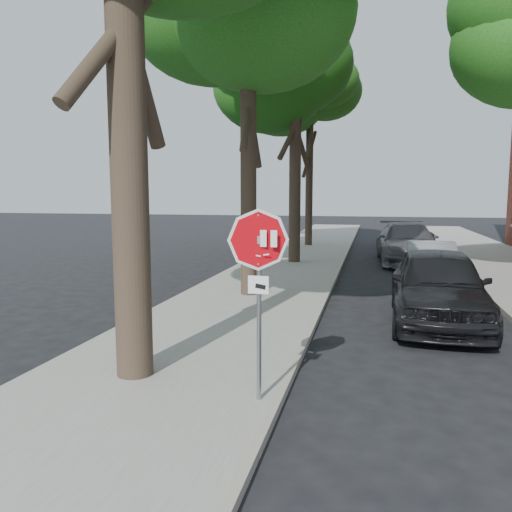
{
  "coord_description": "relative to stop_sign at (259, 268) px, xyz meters",
  "views": [
    {
      "loc": [
        0.76,
        -6.38,
        2.92
      ],
      "look_at": [
        -0.83,
        0.38,
        2.05
      ],
      "focal_mm": 35.0,
      "sensor_mm": 36.0,
      "label": 1
    }
  ],
  "objects": [
    {
      "name": "tree_mid_b",
      "position": [
        -1.72,
        14.15,
        6.05
      ],
      "size": [
        5.88,
        5.46,
        10.36
      ],
      "color": "black",
      "rests_on": "sidewalk_left"
    },
    {
      "name": "ground",
      "position": [
        0.7,
        0.03,
        -1.95
      ],
      "size": [
        120.0,
        120.0,
        0.0
      ],
      "primitive_type": "plane",
      "color": "black",
      "rests_on": "ground"
    },
    {
      "name": "curb_left",
      "position": [
        0.25,
        12.03,
        -1.88
      ],
      "size": [
        0.12,
        55.0,
        0.13
      ],
      "primitive_type": "cube",
      "color": "#9E9384",
      "rests_on": "ground"
    },
    {
      "name": "car_c",
      "position": [
        2.88,
        15.61,
        -1.1
      ],
      "size": [
        2.61,
        5.91,
        1.69
      ],
      "primitive_type": "imported",
      "rotation": [
        0.0,
        0.0,
        0.04
      ],
      "color": "#55555A",
      "rests_on": "ground"
    },
    {
      "name": "stop_sign",
      "position": [
        0.0,
        0.0,
        0.0
      ],
      "size": [
        0.76,
        0.34,
        2.61
      ],
      "color": "gray",
      "rests_on": "sidewalk_left"
    },
    {
      "name": "curb_right",
      "position": [
        4.65,
        12.03,
        -1.88
      ],
      "size": [
        0.12,
        55.0,
        0.13
      ],
      "primitive_type": "cube",
      "color": "#9E9384",
      "rests_on": "ground"
    },
    {
      "name": "sidewalk_left",
      "position": [
        -1.8,
        12.03,
        -1.89
      ],
      "size": [
        4.0,
        55.0,
        0.12
      ],
      "primitive_type": "cube",
      "color": "gray",
      "rests_on": "ground"
    },
    {
      "name": "car_b",
      "position": [
        3.3,
        10.3,
        -1.25
      ],
      "size": [
        1.65,
        4.27,
        1.39
      ],
      "primitive_type": "imported",
      "rotation": [
        0.0,
        0.0,
        -0.04
      ],
      "color": "#A5A6AD",
      "rests_on": "ground"
    },
    {
      "name": "tree_far",
      "position": [
        -2.02,
        21.14,
        5.26
      ],
      "size": [
        5.29,
        4.91,
        9.33
      ],
      "color": "black",
      "rests_on": "sidewalk_left"
    },
    {
      "name": "car_a",
      "position": [
        2.93,
        5.38,
        -1.09
      ],
      "size": [
        2.18,
        5.09,
        1.71
      ],
      "primitive_type": "imported",
      "rotation": [
        0.0,
        0.0,
        -0.03
      ],
      "color": "black",
      "rests_on": "ground"
    },
    {
      "name": "tree_mid_a",
      "position": [
        -1.92,
        7.14,
        5.66
      ],
      "size": [
        5.59,
        5.19,
        9.84
      ],
      "color": "black",
      "rests_on": "sidewalk_left"
    },
    {
      "name": "car_d",
      "position": [
        3.3,
        21.9,
        -1.23
      ],
      "size": [
        2.53,
        5.26,
        1.44
      ],
      "primitive_type": "imported",
      "rotation": [
        0.0,
        0.0,
        0.03
      ],
      "color": "black",
      "rests_on": "ground"
    }
  ]
}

